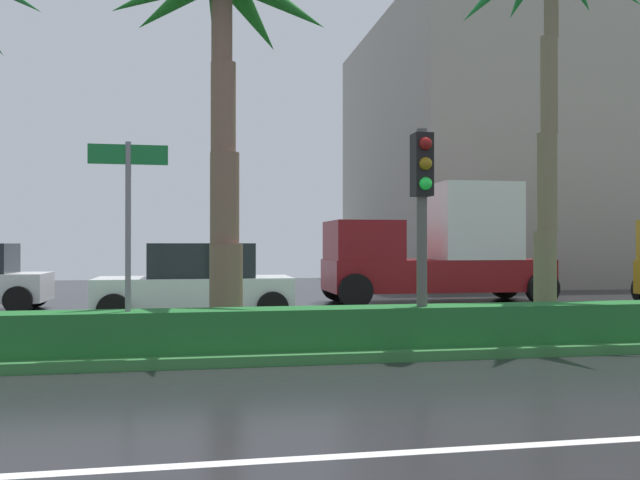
% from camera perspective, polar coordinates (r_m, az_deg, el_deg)
% --- Properties ---
extents(ground_plane, '(90.00, 42.00, 0.10)m').
position_cam_1_polar(ground_plane, '(12.49, -19.16, -8.39)').
color(ground_plane, black).
extents(median_strip, '(85.50, 4.00, 0.15)m').
position_cam_1_polar(median_strip, '(11.49, -19.91, -8.46)').
color(median_strip, '#2D6B33').
rests_on(median_strip, ground_plane).
extents(median_hedge, '(76.50, 0.70, 0.60)m').
position_cam_1_polar(median_hedge, '(10.07, -21.20, -7.45)').
color(median_hedge, '#1E6028').
rests_on(median_hedge, median_strip).
extents(palm_tree_centre, '(3.91, 3.86, 6.79)m').
position_cam_1_polar(palm_tree_centre, '(12.25, -8.42, 17.44)').
color(palm_tree_centre, brown).
rests_on(palm_tree_centre, median_strip).
extents(traffic_signal_median_right, '(0.28, 0.43, 3.31)m').
position_cam_1_polar(traffic_signal_median_right, '(10.34, 8.70, 3.70)').
color(traffic_signal_median_right, '#4C4C47').
rests_on(traffic_signal_median_right, median_strip).
extents(street_name_sign, '(1.10, 0.08, 3.00)m').
position_cam_1_polar(street_name_sign, '(9.86, -16.01, 1.87)').
color(street_name_sign, slate).
rests_on(street_name_sign, median_strip).
extents(car_in_traffic_third, '(4.30, 2.02, 1.72)m').
position_cam_1_polar(car_in_traffic_third, '(15.31, -10.43, -3.63)').
color(car_in_traffic_third, white).
rests_on(car_in_traffic_third, ground_plane).
extents(box_truck_lead, '(6.40, 2.64, 3.46)m').
position_cam_1_polar(box_truck_lead, '(19.75, 10.07, -0.80)').
color(box_truck_lead, maroon).
rests_on(box_truck_lead, ground_plane).
extents(building_far_right, '(20.97, 14.31, 11.93)m').
position_cam_1_polar(building_far_right, '(35.43, 21.52, 6.57)').
color(building_far_right, gray).
rests_on(building_far_right, ground_plane).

